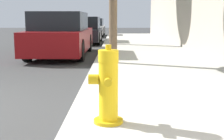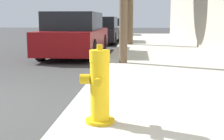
% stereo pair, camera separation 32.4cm
% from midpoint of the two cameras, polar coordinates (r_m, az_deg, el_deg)
% --- Properties ---
extents(sidewalk_slab, '(3.16, 40.00, 0.13)m').
position_cam_midpoint_polar(sidewalk_slab, '(3.81, 13.91, -8.41)').
color(sidewalk_slab, '#B7B2A8').
rests_on(sidewalk_slab, ground_plane).
extents(fire_hydrant, '(0.36, 0.37, 0.82)m').
position_cam_midpoint_polar(fire_hydrant, '(3.23, -3.63, -3.28)').
color(fire_hydrant, '#C39C11').
rests_on(fire_hydrant, sidewalk_slab).
extents(parked_car_near, '(1.72, 4.52, 1.42)m').
position_cam_midpoint_polar(parked_car_near, '(10.40, -10.13, 6.30)').
color(parked_car_near, maroon).
rests_on(parked_car_near, ground_plane).
extents(parked_car_mid, '(1.69, 3.97, 1.31)m').
position_cam_midpoint_polar(parked_car_mid, '(15.78, -5.74, 7.17)').
color(parked_car_mid, black).
rests_on(parked_car_mid, ground_plane).
extents(parked_car_far, '(1.77, 4.49, 1.25)m').
position_cam_midpoint_polar(parked_car_far, '(22.15, -4.18, 7.76)').
color(parked_car_far, silver).
rests_on(parked_car_far, ground_plane).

